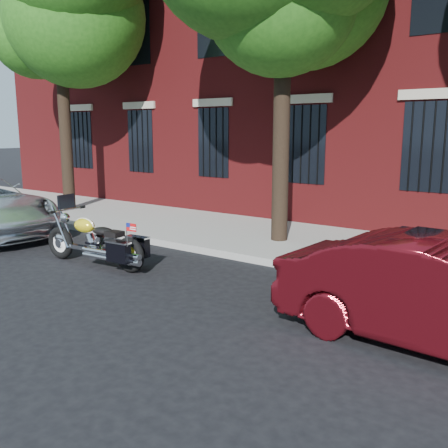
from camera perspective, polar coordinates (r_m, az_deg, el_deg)
The scene contains 7 objects.
ground at distance 9.31m, azimuth -5.43°, elevation -5.43°, with size 120.00×120.00×0.00m, color black.
curb at distance 10.33m, azimuth -0.35°, elevation -3.33°, with size 40.00×0.16×0.15m, color gray.
sidewalk at distance 11.85m, azimuth 5.07°, elevation -1.53°, with size 40.00×3.60×0.15m, color gray.
building at distance 18.08m, azimuth 17.47°, elevation 21.18°, with size 26.00×10.08×12.00m.
tree_left at distance 16.60m, azimuth -18.44°, elevation 22.74°, with size 4.12×3.92×8.54m.
motorcycle at distance 9.79m, azimuth -14.21°, elevation -2.19°, with size 2.66×0.85×1.33m.
car_maroon at distance 6.48m, azimuth 23.98°, elevation -7.53°, with size 1.40×4.01×1.32m, color #520B12.
Camera 1 is at (5.96, -6.67, 2.59)m, focal length 40.00 mm.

